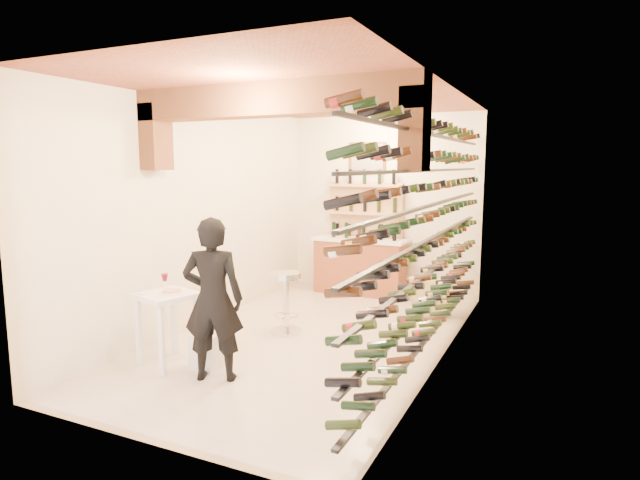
# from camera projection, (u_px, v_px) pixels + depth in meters

# --- Properties ---
(ground) EXTENTS (6.00, 6.00, 0.00)m
(ground) POSITION_uv_depth(u_px,v_px,m) (311.00, 338.00, 7.06)
(ground) COLOR beige
(ground) RESTS_ON ground
(room_shell) EXTENTS (3.52, 6.02, 3.21)m
(room_shell) POSITION_uv_depth(u_px,v_px,m) (301.00, 170.00, 6.51)
(room_shell) COLOR silver
(room_shell) RESTS_ON ground
(wine_rack) EXTENTS (0.32, 5.70, 2.56)m
(wine_rack) POSITION_uv_depth(u_px,v_px,m) (426.00, 230.00, 6.20)
(wine_rack) COLOR black
(wine_rack) RESTS_ON ground
(back_counter) EXTENTS (1.70, 0.62, 1.29)m
(back_counter) POSITION_uv_depth(u_px,v_px,m) (360.00, 264.00, 9.49)
(back_counter) COLOR brown
(back_counter) RESTS_ON ground
(back_shelving) EXTENTS (1.40, 0.31, 2.73)m
(back_shelving) POSITION_uv_depth(u_px,v_px,m) (365.00, 228.00, 9.61)
(back_shelving) COLOR tan
(back_shelving) RESTS_ON ground
(tasting_table) EXTENTS (0.72, 0.72, 1.03)m
(tasting_table) POSITION_uv_depth(u_px,v_px,m) (167.00, 306.00, 6.06)
(tasting_table) COLOR white
(tasting_table) RESTS_ON ground
(white_stool) EXTENTS (0.33, 0.33, 0.39)m
(white_stool) POSITION_uv_depth(u_px,v_px,m) (208.00, 351.00, 6.03)
(white_stool) COLOR white
(white_stool) RESTS_ON ground
(person) EXTENTS (0.76, 0.64, 1.78)m
(person) POSITION_uv_depth(u_px,v_px,m) (213.00, 299.00, 5.61)
(person) COLOR black
(person) RESTS_ON ground
(chrome_barstool) EXTENTS (0.44, 0.44, 0.85)m
(chrome_barstool) POSITION_uv_depth(u_px,v_px,m) (286.00, 298.00, 7.25)
(chrome_barstool) COLOR silver
(chrome_barstool) RESTS_ON ground
(crate_lower) EXTENTS (0.51, 0.39, 0.28)m
(crate_lower) POSITION_uv_depth(u_px,v_px,m) (430.00, 307.00, 8.10)
(crate_lower) COLOR tan
(crate_lower) RESTS_ON ground
(crate_upper) EXTENTS (0.53, 0.38, 0.30)m
(crate_upper) POSITION_uv_depth(u_px,v_px,m) (431.00, 289.00, 8.06)
(crate_upper) COLOR tan
(crate_upper) RESTS_ON crate_lower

